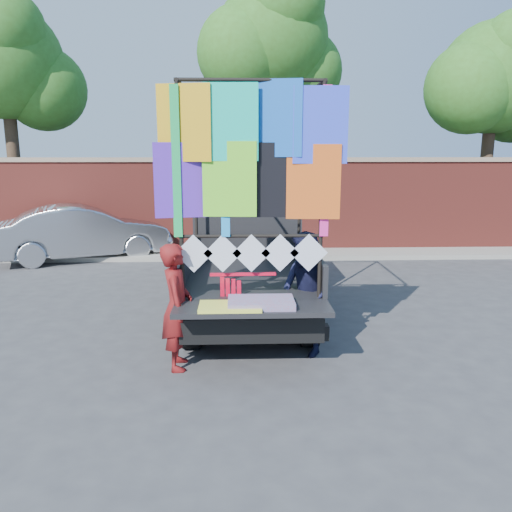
{
  "coord_description": "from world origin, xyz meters",
  "views": [
    {
      "loc": [
        0.03,
        -6.81,
        2.74
      ],
      "look_at": [
        0.27,
        -0.07,
        1.33
      ],
      "focal_mm": 35.0,
      "sensor_mm": 36.0,
      "label": 1
    }
  ],
  "objects_px": {
    "sedan": "(85,232)",
    "woman": "(177,307)",
    "pickup_truck": "(247,253)",
    "man": "(305,294)"
  },
  "relations": [
    {
      "from": "sedan",
      "to": "woman",
      "type": "distance_m",
      "value": 7.57
    },
    {
      "from": "sedan",
      "to": "woman",
      "type": "relative_size",
      "value": 2.63
    },
    {
      "from": "pickup_truck",
      "to": "man",
      "type": "distance_m",
      "value": 2.62
    },
    {
      "from": "sedan",
      "to": "pickup_truck",
      "type": "bearing_deg",
      "value": -154.87
    },
    {
      "from": "pickup_truck",
      "to": "sedan",
      "type": "distance_m",
      "value": 5.73
    },
    {
      "from": "woman",
      "to": "man",
      "type": "xyz_separation_m",
      "value": [
        1.69,
        0.41,
        0.03
      ]
    },
    {
      "from": "pickup_truck",
      "to": "sedan",
      "type": "xyz_separation_m",
      "value": [
        -4.16,
        3.93,
        -0.2
      ]
    },
    {
      "from": "pickup_truck",
      "to": "woman",
      "type": "height_order",
      "value": "pickup_truck"
    },
    {
      "from": "woman",
      "to": "man",
      "type": "bearing_deg",
      "value": -81.11
    },
    {
      "from": "pickup_truck",
      "to": "woman",
      "type": "xyz_separation_m",
      "value": [
        -0.95,
        -2.92,
        -0.09
      ]
    }
  ]
}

